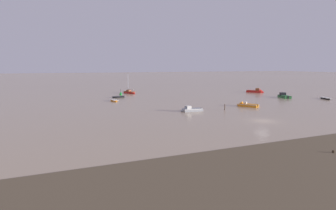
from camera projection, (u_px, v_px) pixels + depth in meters
name	position (u px, v px, depth m)	size (l,w,h in m)	color
ground_plane	(263.00, 121.00, 52.57)	(800.00, 800.00, 0.00)	tan
tidal_rock_left	(333.00, 151.00, 32.85)	(0.32, 0.32, 0.32)	#372A1C
sailboat_moored_0	(129.00, 92.00, 105.38)	(4.39, 7.07, 7.58)	red
motorboat_moored_0	(245.00, 105.00, 71.51)	(4.47, 5.78, 1.91)	orange
rowboat_moored_0	(114.00, 100.00, 82.14)	(1.93, 4.43, 0.68)	orange
rowboat_moored_2	(118.00, 97.00, 90.96)	(4.59, 2.42, 0.69)	black
motorboat_moored_1	(189.00, 110.00, 63.47)	(5.41, 2.17, 2.01)	gray
rowboat_moored_3	(325.00, 98.00, 87.22)	(3.08, 4.84, 0.72)	black
motorboat_moored_2	(257.00, 92.00, 108.47)	(5.76, 6.71, 2.52)	red
motorboat_moored_3	(283.00, 96.00, 91.61)	(4.32, 6.68, 2.40)	#23602D
channel_buoy	(121.00, 94.00, 99.06)	(0.90, 0.90, 2.30)	#198C2D
mooring_post_near	(225.00, 107.00, 65.62)	(0.22, 0.22, 1.64)	#483323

